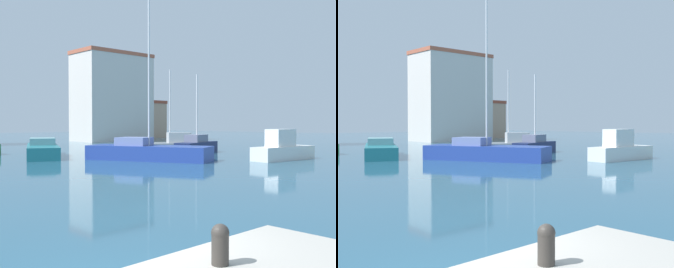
{
  "view_description": "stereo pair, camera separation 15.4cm",
  "coord_description": "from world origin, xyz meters",
  "views": [
    {
      "loc": [
        -3.27,
        -4.57,
        2.52
      ],
      "look_at": [
        19.02,
        19.24,
        1.65
      ],
      "focal_mm": 44.96,
      "sensor_mm": 36.0,
      "label": 1
    },
    {
      "loc": [
        -3.15,
        -4.67,
        2.52
      ],
      "look_at": [
        19.02,
        19.24,
        1.65
      ],
      "focal_mm": 44.96,
      "sensor_mm": 36.0,
      "label": 2
    }
  ],
  "objects": [
    {
      "name": "water",
      "position": [
        15.0,
        20.0,
        0.0
      ],
      "size": [
        160.0,
        160.0,
        0.0
      ],
      "primitive_type": "plane",
      "color": "#285670",
      "rests_on": "ground"
    },
    {
      "name": "mooring_bollard",
      "position": [
        0.31,
        -1.59,
        1.19
      ],
      "size": [
        0.2,
        0.2,
        0.46
      ],
      "color": "#38332D",
      "rests_on": "pier_quay"
    },
    {
      "name": "sailboat_blue_distant_north",
      "position": [
        15.11,
        17.09,
        0.62
      ],
      "size": [
        6.03,
        8.68,
        14.29
      ],
      "color": "#233D93",
      "rests_on": "water"
    },
    {
      "name": "motorboat_white_center_channel",
      "position": [
        21.92,
        10.92,
        0.74
      ],
      "size": [
        5.36,
        1.85,
        2.1
      ],
      "color": "white",
      "rests_on": "water"
    },
    {
      "name": "sailboat_navy_outer_mooring",
      "position": [
        22.31,
        19.27,
        0.63
      ],
      "size": [
        5.38,
        2.83,
        6.54
      ],
      "color": "#19234C",
      "rests_on": "water"
    },
    {
      "name": "sailboat_grey_inner_mooring",
      "position": [
        25.68,
        25.69,
        0.54
      ],
      "size": [
        6.78,
        5.42,
        7.81
      ],
      "color": "gray",
      "rests_on": "water"
    },
    {
      "name": "motorboat_teal_far_left",
      "position": [
        11.22,
        24.58,
        0.53
      ],
      "size": [
        5.42,
        8.29,
        1.38
      ],
      "color": "#1E707A",
      "rests_on": "water"
    },
    {
      "name": "harbor_office",
      "position": [
        31.25,
        43.7,
        6.14
      ],
      "size": [
        10.61,
        5.86,
        12.26
      ],
      "color": "beige",
      "rests_on": "ground"
    },
    {
      "name": "yacht_club",
      "position": [
        40.51,
        50.8,
        3.13
      ],
      "size": [
        9.4,
        6.91,
        6.24
      ],
      "color": "tan",
      "rests_on": "ground"
    }
  ]
}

